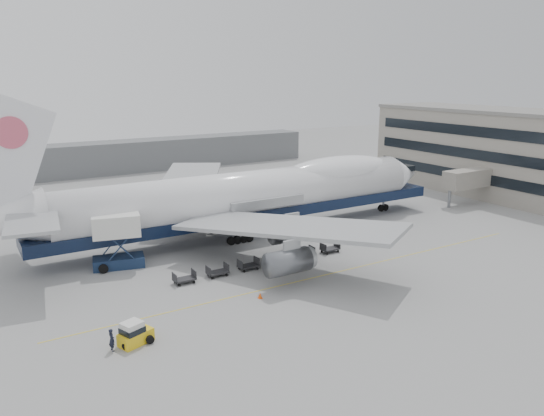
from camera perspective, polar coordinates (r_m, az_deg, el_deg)
ground at (r=64.26m, az=2.75°, el=-5.49°), size 260.00×260.00×0.00m
apron_line at (r=59.71m, az=6.00°, el=-7.11°), size 60.00×0.15×0.01m
hangar at (r=123.73m, az=-19.90°, el=4.89°), size 110.00×8.00×7.00m
airliner at (r=72.85m, az=-2.08°, el=1.48°), size 67.00×55.30×19.98m
catering_truck at (r=63.06m, az=-16.33°, el=-3.13°), size 6.17×4.84×6.25m
baggage_tug at (r=46.12m, az=-14.59°, el=-12.98°), size 3.09×2.33×2.01m
ground_worker at (r=45.54m, az=-16.86°, el=-13.42°), size 0.57×0.77×1.91m
traffic_cone at (r=53.30m, az=-1.29°, el=-9.38°), size 0.43×0.43×0.63m
dolly_0 at (r=57.58m, az=-9.41°, el=-7.49°), size 2.30×1.35×1.30m
dolly_1 at (r=59.01m, az=-5.89°, el=-6.82°), size 2.30×1.35×1.30m
dolly_2 at (r=60.66m, az=-2.56°, el=-6.17°), size 2.30×1.35×1.30m
dolly_3 at (r=62.51m, az=0.57°, el=-5.53°), size 2.30×1.35×1.30m
dolly_4 at (r=64.54m, az=3.51°, el=-4.91°), size 2.30×1.35×1.30m
dolly_5 at (r=66.74m, az=6.26°, el=-4.33°), size 2.30×1.35×1.30m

